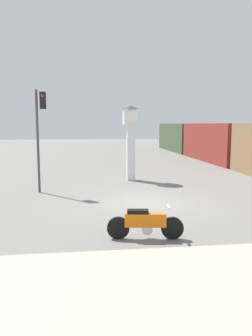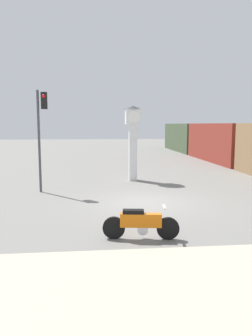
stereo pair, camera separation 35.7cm
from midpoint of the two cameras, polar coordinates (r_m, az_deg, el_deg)
ground_plane at (r=14.08m, az=4.12°, el=-6.05°), size 120.00×120.00×0.00m
sidewalk_strip at (r=6.50m, az=18.05°, el=-23.03°), size 36.00×6.00×0.10m
motorcycle at (r=9.65m, az=3.64°, el=-9.59°), size 2.22×0.55×0.98m
clock_tower at (r=19.35m, az=1.74°, el=6.40°), size 1.05×1.05×4.39m
freight_train at (r=31.15m, az=16.53°, el=4.33°), size 2.80×34.14×3.40m
traffic_light at (r=16.38m, az=-13.92°, el=7.55°), size 0.50×0.35×4.95m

